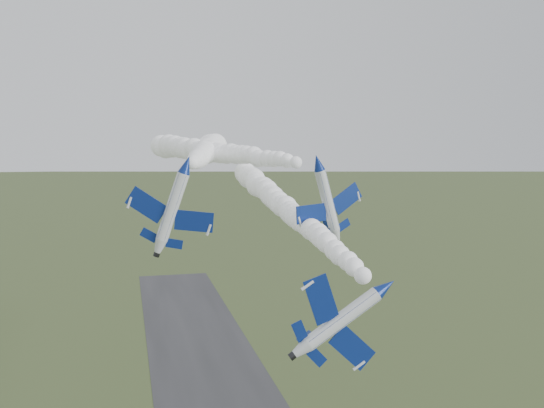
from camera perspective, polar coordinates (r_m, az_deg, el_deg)
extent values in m
cylinder|color=silver|center=(58.00, 10.63, -7.70)|extent=(2.07, 7.95, 1.95)
cone|color=navy|center=(53.66, 12.92, -8.85)|extent=(1.98, 2.10, 1.95)
cone|color=silver|center=(62.27, 8.74, -6.73)|extent=(1.98, 1.73, 1.95)
cylinder|color=black|center=(63.11, 8.40, -6.55)|extent=(1.00, 0.58, 0.99)
ellipsoid|color=black|center=(56.34, 11.94, -7.82)|extent=(1.34, 2.73, 1.30)
cube|color=navy|center=(57.51, 8.86, -5.43)|extent=(2.49, 2.30, 3.72)
cube|color=navy|center=(59.86, 11.52, -9.71)|extent=(2.49, 2.30, 3.72)
cube|color=navy|center=(60.92, 8.37, -5.78)|extent=(1.11, 1.05, 1.64)
cube|color=navy|center=(62.12, 9.73, -7.98)|extent=(1.11, 1.05, 1.64)
cube|color=navy|center=(61.58, 10.04, -6.26)|extent=(1.83, 1.53, 1.22)
cylinder|color=silver|center=(79.43, -8.05, 3.68)|extent=(4.21, 9.41, 2.09)
cone|color=navy|center=(73.71, -8.69, 3.51)|extent=(2.60, 2.83, 2.09)
cone|color=silver|center=(84.95, -7.52, 3.82)|extent=(2.50, 2.41, 2.09)
cylinder|color=black|center=(86.03, -7.42, 3.85)|extent=(1.18, 0.89, 1.06)
ellipsoid|color=black|center=(77.05, -8.16, 4.05)|extent=(2.10, 3.39, 1.39)
cube|color=navy|center=(80.77, -10.19, 4.34)|extent=(5.28, 3.69, 1.80)
cube|color=navy|center=(79.98, -5.79, 2.84)|extent=(5.28, 3.69, 1.80)
cube|color=navy|center=(84.19, -8.73, 4.18)|extent=(2.33, 1.67, 0.82)
cube|color=navy|center=(83.79, -6.48, 3.42)|extent=(2.33, 1.67, 0.82)
cube|color=navy|center=(83.62, -7.33, 4.72)|extent=(1.30, 1.92, 2.31)
cylinder|color=silver|center=(81.67, 4.34, 3.90)|extent=(4.13, 8.73, 1.90)
cone|color=navy|center=(77.25, 6.56, 3.77)|extent=(2.44, 2.66, 1.90)
cone|color=silver|center=(86.03, 2.42, 4.01)|extent=(2.33, 2.27, 1.90)
cylinder|color=black|center=(86.90, 2.07, 4.03)|extent=(1.09, 0.85, 0.96)
ellipsoid|color=black|center=(79.75, 5.12, 4.24)|extent=(2.01, 3.16, 1.27)
cube|color=navy|center=(80.85, 2.32, 3.15)|extent=(5.00, 3.56, 1.51)
cube|color=navy|center=(83.99, 5.72, 4.45)|extent=(5.00, 3.56, 1.51)
cube|color=navy|center=(84.46, 1.85, 3.65)|extent=(2.20, 1.61, 0.69)
cube|color=navy|center=(86.08, 3.63, 4.32)|extent=(2.20, 1.61, 0.69)
cube|color=navy|center=(84.81, 2.62, 4.83)|extent=(1.18, 1.77, 2.17)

